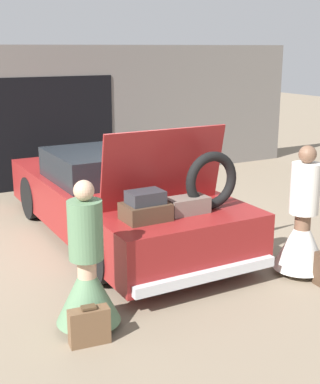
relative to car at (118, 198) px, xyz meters
The scene contains 6 objects.
ground_plane 0.60m from the car, 91.54° to the left, with size 40.00×40.00×0.00m, color #7F705B.
garage_wall_back 3.51m from the car, 90.00° to the left, with size 12.00×0.14×2.80m.
car is the anchor object (origin of this frame).
person_left 2.74m from the car, 120.96° to the right, with size 0.65×0.65×1.54m.
person_right 2.76m from the car, 59.25° to the right, with size 0.67×0.67×1.63m.
suitcase_beside_left_person 3.08m from the car, 119.85° to the right, with size 0.41×0.19×0.39m.
Camera 1 is at (-3.14, -6.99, 2.76)m, focal length 50.00 mm.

